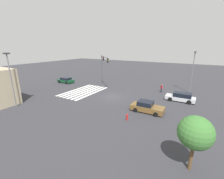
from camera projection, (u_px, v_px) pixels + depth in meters
name	position (u px, v px, depth m)	size (l,w,h in m)	color
ground_plane	(112.00, 97.00, 27.59)	(135.70, 135.70, 0.00)	#333338
crosswalk_markings	(84.00, 91.00, 30.95)	(10.06, 5.35, 0.01)	silver
traffic_signal_mast	(103.00, 64.00, 33.65)	(5.09, 5.09, 7.03)	#47474C
car_0	(147.00, 107.00, 21.18)	(2.19, 4.62, 1.53)	brown
car_1	(181.00, 97.00, 25.29)	(2.12, 4.69, 1.49)	silver
car_2	(66.00, 80.00, 38.23)	(2.25, 4.23, 1.35)	#144728
pedestrian	(161.00, 88.00, 30.03)	(0.41, 0.41, 1.70)	#232842
street_light_pole_a	(11.00, 76.00, 21.68)	(0.80, 0.36, 8.12)	slate
street_light_pole_b	(193.00, 69.00, 28.64)	(0.80, 0.36, 8.06)	slate
tree_corner_a	(195.00, 133.00, 10.50)	(2.43, 2.43, 4.35)	brown
fire_hydrant	(127.00, 117.00, 18.80)	(0.22, 0.22, 0.86)	red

